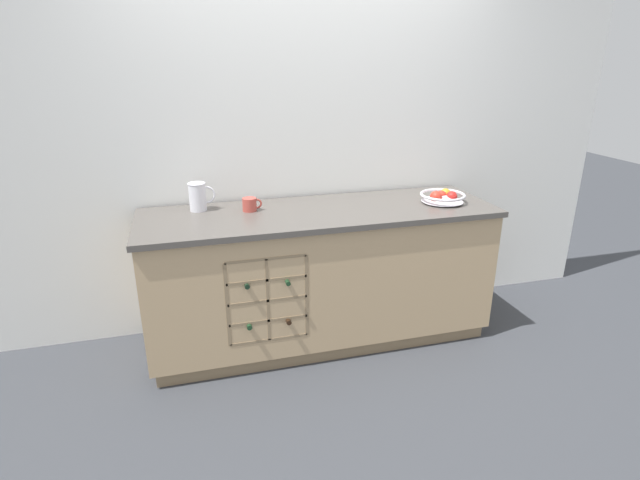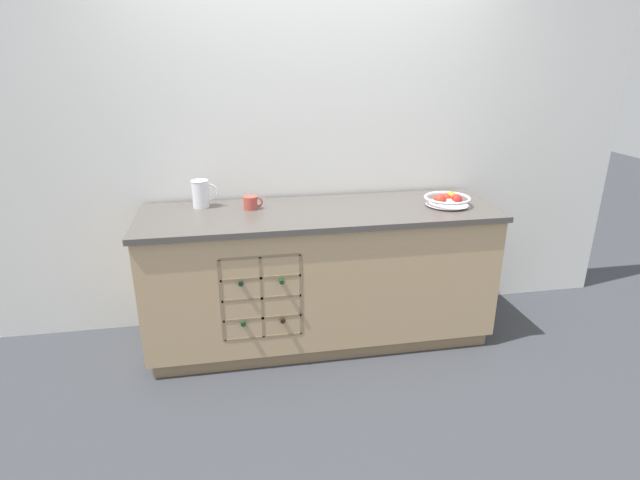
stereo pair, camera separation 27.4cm
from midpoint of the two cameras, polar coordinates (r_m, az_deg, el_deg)
ground_plane at (r=3.48m, az=-2.30°, el=-10.97°), size 14.00×14.00×0.00m
back_wall at (r=3.40m, az=-4.17°, el=11.28°), size 4.59×0.06×2.55m
kitchen_island at (r=3.26m, az=-2.47°, el=-4.12°), size 2.23×0.71×0.90m
fruit_bowl at (r=3.33m, az=11.57°, el=4.86°), size 0.29×0.29×0.09m
white_pitcher at (r=3.20m, az=-16.18°, el=4.82°), size 0.16×0.11×0.18m
ceramic_mug at (r=3.13m, az=-10.50°, el=3.99°), size 0.12×0.09×0.08m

